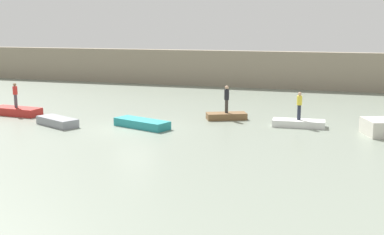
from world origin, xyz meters
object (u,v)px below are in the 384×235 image
Objects in this scene: rowboat_white at (299,123)px; person_yellow_shirt at (299,105)px; person_red_shirt at (15,94)px; rowboat_brown at (226,116)px; rowboat_red at (16,111)px; person_dark_shirt at (227,98)px; rowboat_teal at (142,124)px; rowboat_grey at (57,122)px.

rowboat_white is 1.18m from person_yellow_shirt.
rowboat_white is 1.86× the size of person_red_shirt.
person_yellow_shirt is at bearing 6.04° from person_red_shirt.
rowboat_brown reaches higher than rowboat_white.
rowboat_brown is 0.83× the size of rowboat_white.
rowboat_red is 14.69m from rowboat_brown.
rowboat_brown is 4.94m from rowboat_white.
person_dark_shirt reaches higher than rowboat_red.
person_dark_shirt is at bearing 11.79° from person_red_shirt.
rowboat_brown is 1.54× the size of person_red_shirt.
rowboat_teal is at bearing -161.02° from rowboat_brown.
person_yellow_shirt is at bearing 38.32° from rowboat_teal.
rowboat_grey is 1.15× the size of rowboat_brown.
person_red_shirt is at bearing 166.59° from rowboat_brown.
rowboat_red is 1.37× the size of rowboat_brown.
rowboat_brown is at bearing 180.00° from person_dark_shirt.
rowboat_teal is at bearing -160.61° from person_yellow_shirt.
person_dark_shirt is (0.00, 0.00, 1.24)m from rowboat_brown.
person_red_shirt reaches higher than rowboat_teal.
rowboat_white is (9.15, 3.22, -0.04)m from rowboat_teal.
person_dark_shirt is (-4.84, 0.97, 1.25)m from rowboat_white.
rowboat_white is 19.37m from person_red_shirt.
rowboat_grey is at bearing -176.29° from rowboat_brown.
person_red_shirt is 14.69m from person_dark_shirt.
rowboat_white is at bearing -11.31° from person_dark_shirt.
person_yellow_shirt is (0.00, -0.00, 1.18)m from rowboat_white.
rowboat_grey is 15.06m from rowboat_white.
rowboat_red is 0.98× the size of rowboat_teal.
rowboat_teal is 9.70m from rowboat_white.
rowboat_red is 1.19× the size of rowboat_grey.
rowboat_teal is 1.39× the size of rowboat_brown.
rowboat_grey is at bearing -163.31° from person_yellow_shirt.
person_red_shirt is 0.94× the size of person_dark_shirt.
rowboat_white is at bearing 90.00° from person_yellow_shirt.
person_red_shirt is (-19.22, -2.03, 0.11)m from person_yellow_shirt.
person_yellow_shirt reaches higher than rowboat_teal.
person_yellow_shirt is (4.84, -0.97, 1.17)m from rowboat_brown.
rowboat_white is at bearing 10.47° from rowboat_red.
rowboat_red is 2.08× the size of person_yellow_shirt.
rowboat_red is at bearing -177.43° from rowboat_white.
person_red_shirt reaches higher than rowboat_grey.
rowboat_grey is 0.95× the size of rowboat_white.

